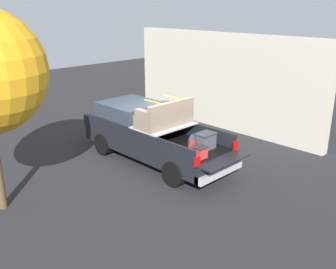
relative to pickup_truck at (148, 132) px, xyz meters
name	(u,v)px	position (x,y,z in m)	size (l,w,h in m)	color
ground_plane	(156,161)	(-0.35, 0.00, -0.94)	(40.00, 40.00, 0.00)	#262628
pickup_truck	(148,132)	(0.00, 0.00, 0.00)	(6.05, 2.06, 2.23)	black
building_facade	(222,81)	(0.54, -4.65, 1.05)	(9.42, 0.36, 3.99)	beige
trash_can	(165,113)	(2.51, -3.23, -0.45)	(0.60, 0.60, 0.98)	#3F4C66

